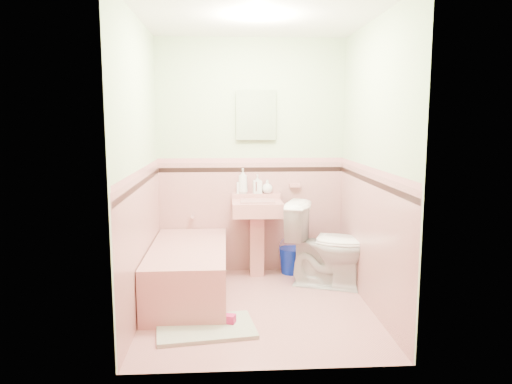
{
  "coord_description": "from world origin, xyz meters",
  "views": [
    {
      "loc": [
        -0.27,
        -4.13,
        1.65
      ],
      "look_at": [
        0.0,
        0.25,
        1.0
      ],
      "focal_mm": 34.25,
      "sensor_mm": 36.0,
      "label": 1
    }
  ],
  "objects": [
    {
      "name": "tub_faucet",
      "position": [
        -0.63,
        1.05,
        0.63
      ],
      "size": [
        0.04,
        0.12,
        0.04
      ],
      "primitive_type": "cylinder",
      "rotation": [
        1.57,
        0.0,
        0.0
      ],
      "color": "silver",
      "rests_on": "wall_back"
    },
    {
      "name": "wainscot_back",
      "position": [
        0.0,
        1.09,
        0.6
      ],
      "size": [
        2.0,
        0.0,
        2.0
      ],
      "primitive_type": "plane",
      "rotation": [
        1.57,
        0.0,
        0.0
      ],
      "color": "tan",
      "rests_on": "ground"
    },
    {
      "name": "soap_bottle_left",
      "position": [
        -0.09,
        1.04,
        1.0
      ],
      "size": [
        0.12,
        0.12,
        0.27
      ],
      "primitive_type": "imported",
      "rotation": [
        0.0,
        0.0,
        -0.12
      ],
      "color": "#B2B2B2",
      "rests_on": "sink"
    },
    {
      "name": "wainscot_left",
      "position": [
        -0.99,
        0.0,
        0.6
      ],
      "size": [
        0.0,
        2.2,
        2.2
      ],
      "primitive_type": "plane",
      "rotation": [
        1.57,
        0.0,
        1.57
      ],
      "color": "tan",
      "rests_on": "ground"
    },
    {
      "name": "ceiling",
      "position": [
        0.0,
        0.0,
        2.5
      ],
      "size": [
        2.2,
        2.2,
        0.0
      ],
      "primitive_type": "plane",
      "rotation": [
        3.14,
        0.0,
        0.0
      ],
      "color": "white",
      "rests_on": "ground"
    },
    {
      "name": "medicine_cabinet",
      "position": [
        0.05,
        1.07,
        1.7
      ],
      "size": [
        0.39,
        0.04,
        0.48
      ],
      "primitive_type": "cube",
      "color": "white",
      "rests_on": "wall_back"
    },
    {
      "name": "tube",
      "position": [
        -0.14,
        1.04,
        0.93
      ],
      "size": [
        0.05,
        0.05,
        0.12
      ],
      "primitive_type": "cylinder",
      "rotation": [
        0.0,
        0.0,
        -0.32
      ],
      "color": "white",
      "rests_on": "sink"
    },
    {
      "name": "toilet",
      "position": [
        0.74,
        0.53,
        0.42
      ],
      "size": [
        0.94,
        0.73,
        0.84
      ],
      "primitive_type": "imported",
      "rotation": [
        0.0,
        0.0,
        1.21
      ],
      "color": "white",
      "rests_on": "floor"
    },
    {
      "name": "wainscot_front",
      "position": [
        0.0,
        -1.09,
        0.6
      ],
      "size": [
        2.0,
        0.0,
        2.0
      ],
      "primitive_type": "plane",
      "rotation": [
        -1.57,
        0.0,
        0.0
      ],
      "color": "tan",
      "rests_on": "ground"
    },
    {
      "name": "accent_right",
      "position": [
        0.98,
        0.0,
        1.12
      ],
      "size": [
        0.0,
        2.2,
        2.2
      ],
      "primitive_type": "plane",
      "rotation": [
        1.57,
        0.0,
        -1.57
      ],
      "color": "black",
      "rests_on": "ground"
    },
    {
      "name": "wainscot_right",
      "position": [
        0.99,
        0.0,
        0.6
      ],
      "size": [
        0.0,
        2.2,
        2.2
      ],
      "primitive_type": "plane",
      "rotation": [
        1.57,
        0.0,
        -1.57
      ],
      "color": "tan",
      "rests_on": "ground"
    },
    {
      "name": "soap_dish",
      "position": [
        0.47,
        1.06,
        0.95
      ],
      "size": [
        0.11,
        0.07,
        0.04
      ],
      "primitive_type": "cube",
      "color": "tan",
      "rests_on": "wall_back"
    },
    {
      "name": "wall_back",
      "position": [
        0.0,
        1.1,
        1.25
      ],
      "size": [
        2.5,
        0.0,
        2.5
      ],
      "primitive_type": "plane",
      "rotation": [
        1.57,
        0.0,
        0.0
      ],
      "color": "#F8E8CA",
      "rests_on": "ground"
    },
    {
      "name": "floor",
      "position": [
        0.0,
        0.0,
        0.0
      ],
      "size": [
        2.2,
        2.2,
        0.0
      ],
      "primitive_type": "plane",
      "color": "tan",
      "rests_on": "ground"
    },
    {
      "name": "wall_right",
      "position": [
        1.0,
        0.0,
        1.25
      ],
      "size": [
        0.0,
        2.5,
        2.5
      ],
      "primitive_type": "plane",
      "rotation": [
        1.57,
        0.0,
        -1.57
      ],
      "color": "#F8E8CA",
      "rests_on": "ground"
    },
    {
      "name": "sink",
      "position": [
        0.05,
        0.86,
        0.41
      ],
      "size": [
        0.52,
        0.48,
        0.81
      ],
      "primitive_type": null,
      "color": "tan",
      "rests_on": "floor"
    },
    {
      "name": "bathtub",
      "position": [
        -0.63,
        0.33,
        0.23
      ],
      "size": [
        0.7,
        1.5,
        0.45
      ],
      "primitive_type": "cube",
      "color": "tan",
      "rests_on": "floor"
    },
    {
      "name": "bath_mat",
      "position": [
        -0.44,
        -0.44,
        0.02
      ],
      "size": [
        0.83,
        0.61,
        0.03
      ],
      "primitive_type": "cube",
      "rotation": [
        0.0,
        0.0,
        0.14
      ],
      "color": "gray",
      "rests_on": "floor"
    },
    {
      "name": "sink_faucet",
      "position": [
        0.05,
        1.0,
        0.95
      ],
      "size": [
        0.02,
        0.02,
        0.1
      ],
      "primitive_type": "cylinder",
      "color": "silver",
      "rests_on": "sink"
    },
    {
      "name": "shoe",
      "position": [
        -0.29,
        -0.38,
        0.06
      ],
      "size": [
        0.18,
        0.12,
        0.07
      ],
      "primitive_type": "cube",
      "rotation": [
        0.0,
        0.0,
        -0.31
      ],
      "color": "#BF1E59",
      "rests_on": "bath_mat"
    },
    {
      "name": "accent_left",
      "position": [
        -0.98,
        0.0,
        1.12
      ],
      "size": [
        0.0,
        2.2,
        2.2
      ],
      "primitive_type": "plane",
      "rotation": [
        1.57,
        0.0,
        1.57
      ],
      "color": "black",
      "rests_on": "ground"
    },
    {
      "name": "cap_front",
      "position": [
        0.0,
        -1.08,
        1.22
      ],
      "size": [
        2.0,
        0.0,
        2.0
      ],
      "primitive_type": "plane",
      "rotation": [
        -1.57,
        0.0,
        0.0
      ],
      "color": "tan",
      "rests_on": "ground"
    },
    {
      "name": "cap_right",
      "position": [
        0.98,
        0.0,
        1.22
      ],
      "size": [
        0.0,
        2.2,
        2.2
      ],
      "primitive_type": "plane",
      "rotation": [
        1.57,
        0.0,
        -1.57
      ],
      "color": "tan",
      "rests_on": "ground"
    },
    {
      "name": "soap_bottle_right",
      "position": [
        0.17,
        1.04,
        0.94
      ],
      "size": [
        0.14,
        0.14,
        0.15
      ],
      "primitive_type": "imported",
      "rotation": [
        0.0,
        0.0,
        0.28
      ],
      "color": "#B2B2B2",
      "rests_on": "sink"
    },
    {
      "name": "wall_left",
      "position": [
        -1.0,
        0.0,
        1.25
      ],
      "size": [
        0.0,
        2.5,
        2.5
      ],
      "primitive_type": "plane",
      "rotation": [
        1.57,
        0.0,
        1.57
      ],
      "color": "#F8E8CA",
      "rests_on": "ground"
    },
    {
      "name": "bucket",
      "position": [
        0.43,
        0.97,
        0.14
      ],
      "size": [
        0.37,
        0.37,
        0.28
      ],
      "primitive_type": null,
      "rotation": [
        0.0,
        0.0,
        -0.41
      ],
      "color": "#09209C",
      "rests_on": "floor"
    },
    {
      "name": "accent_back",
      "position": [
        0.0,
        1.08,
        1.12
      ],
      "size": [
        2.0,
        0.0,
        2.0
      ],
      "primitive_type": "plane",
      "rotation": [
        1.57,
        0.0,
        0.0
      ],
      "color": "black",
      "rests_on": "ground"
    },
    {
      "name": "cap_back",
      "position": [
        0.0,
        1.08,
        1.22
      ],
      "size": [
        2.0,
        0.0,
        2.0
      ],
      "primitive_type": "plane",
      "rotation": [
        1.57,
        0.0,
        0.0
      ],
      "color": "tan",
      "rests_on": "ground"
    },
    {
      "name": "soap_bottle_mid",
      "position": [
        0.06,
        1.04,
        0.97
      ],
      "size": [
        0.1,
        0.1,
        0.2
      ],
      "primitive_type": "imported",
      "rotation": [
        0.0,
        0.0,
        0.06
      ],
      "color": "#B2B2B2",
      "rests_on": "sink"
    },
    {
      "name": "wall_front",
      "position": [
        0.0,
        -1.1,
        1.25
      ],
      "size": [
        2.5,
        0.0,
        2.5
      ],
      "primitive_type": "plane",
      "rotation": [
        -1.57,
        0.0,
        0.0
      ],
      "color": "#F8E8CA",
      "rests_on": "ground"
    },
    {
      "name": "cap_left",
      "position": [
        -0.98,
        0.0,
        1.22
      ],
      "size": [
        0.0,
        2.2,
        2.2
      ],
      "primitive_type": "plane",
      "rotation": [
        1.57,
        0.0,
        1.57
      ],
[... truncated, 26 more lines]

